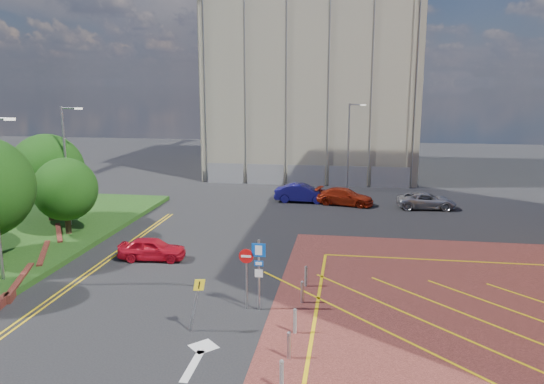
% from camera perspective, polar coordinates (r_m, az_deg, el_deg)
% --- Properties ---
extents(ground, '(140.00, 140.00, 0.00)m').
position_cam_1_polar(ground, '(23.08, -3.10, -13.45)').
color(ground, black).
rests_on(ground, ground).
extents(retaining_wall, '(6.06, 20.33, 0.40)m').
position_cam_1_polar(retaining_wall, '(29.26, -25.78, -8.68)').
color(retaining_wall, brown).
rests_on(retaining_wall, ground).
extents(tree_c, '(4.00, 4.00, 4.90)m').
position_cam_1_polar(tree_c, '(35.89, -21.34, 0.27)').
color(tree_c, '#3D2B1C').
rests_on(tree_c, grass_bed).
extents(tree_d, '(5.00, 5.00, 6.08)m').
position_cam_1_polar(tree_d, '(39.84, -23.03, 2.19)').
color(tree_d, '#3D2B1C').
rests_on(tree_d, grass_bed).
extents(lamp_left_far, '(1.53, 0.16, 8.00)m').
position_cam_1_polar(lamp_left_far, '(37.82, -21.22, 3.08)').
color(lamp_left_far, '#9EA0A8').
rests_on(lamp_left_far, grass_bed).
extents(lamp_back, '(1.53, 0.16, 8.00)m').
position_cam_1_polar(lamp_back, '(48.75, 8.31, 5.15)').
color(lamp_back, '#9EA0A8').
rests_on(lamp_back, ground).
extents(sign_cluster, '(1.17, 0.12, 3.20)m').
position_cam_1_polar(sign_cluster, '(23.17, -1.93, -8.10)').
color(sign_cluster, '#9EA0A8').
rests_on(sign_cluster, ground).
extents(warning_sign, '(0.70, 0.41, 2.25)m').
position_cam_1_polar(warning_sign, '(21.60, -8.14, -11.23)').
color(warning_sign, '#9EA0A8').
rests_on(warning_sign, ground).
extents(bollard_row, '(0.14, 11.14, 0.90)m').
position_cam_1_polar(bollard_row, '(21.07, 2.28, -14.60)').
color(bollard_row, '#9EA0A8').
rests_on(bollard_row, forecourt).
extents(construction_building, '(21.20, 19.20, 22.00)m').
position_cam_1_polar(construction_building, '(60.61, 4.64, 12.78)').
color(construction_building, '#A69E88').
rests_on(construction_building, ground).
extents(construction_fence, '(21.60, 0.06, 2.00)m').
position_cam_1_polar(construction_fence, '(51.32, 4.78, 1.77)').
color(construction_fence, gray).
rests_on(construction_fence, ground).
extents(car_red_left, '(3.86, 1.82, 1.28)m').
position_cam_1_polar(car_red_left, '(30.72, -12.77, -5.96)').
color(car_red_left, red).
rests_on(car_red_left, ground).
extents(car_blue_back, '(4.59, 1.66, 1.50)m').
position_cam_1_polar(car_blue_back, '(44.31, 3.28, -0.12)').
color(car_blue_back, navy).
rests_on(car_blue_back, ground).
extents(car_red_back, '(4.96, 2.83, 1.35)m').
position_cam_1_polar(car_red_back, '(43.61, 7.83, -0.50)').
color(car_red_back, '#A8240E').
rests_on(car_red_back, ground).
extents(car_silver_back, '(4.75, 2.47, 1.28)m').
position_cam_1_polar(car_silver_back, '(43.67, 16.25, -0.90)').
color(car_silver_back, '#9A9AA1').
rests_on(car_silver_back, ground).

